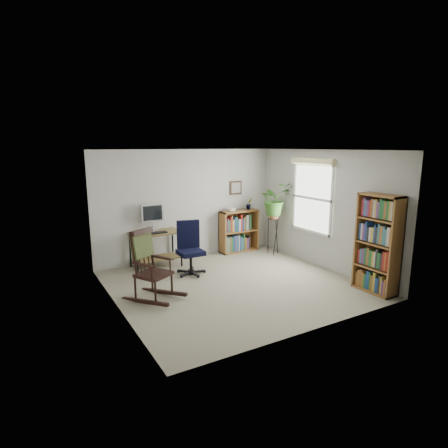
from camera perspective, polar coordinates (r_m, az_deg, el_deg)
floor at (r=6.90m, az=1.68°, el=-9.17°), size 4.20×4.00×0.00m
ceiling at (r=6.44m, az=1.81°, el=11.20°), size 4.20×4.00×0.00m
wall_back at (r=8.31m, az=-5.52°, el=2.98°), size 4.20×0.00×2.40m
wall_front at (r=5.02m, az=13.83°, el=-3.20°), size 4.20×0.00×2.40m
wall_left at (r=5.77m, az=-16.32°, el=-1.38°), size 0.00×4.00×2.40m
wall_right at (r=7.85m, az=14.91°, el=2.12°), size 0.00×4.00×2.40m
window at (r=8.01m, az=13.27°, el=3.83°), size 0.12×1.20×1.50m
desk at (r=7.89m, az=-10.34°, el=-3.83°), size 1.02×0.56×0.74m
monitor at (r=7.87m, az=-10.86°, el=0.96°), size 0.46×0.16×0.56m
keyboard at (r=7.68m, az=-10.14°, el=-1.31°), size 0.40×0.15×0.02m
office_chair at (r=7.28m, az=-5.12°, el=-3.69°), size 0.69×0.69×1.06m
rocking_chair at (r=6.18m, az=-10.72°, el=-6.12°), size 1.03×1.18×1.18m
low_bookshelf at (r=8.86m, az=2.30°, el=-1.07°), size 0.94×0.31×0.99m
tall_bookshelf at (r=6.84m, az=22.37°, el=-2.84°), size 0.32×0.74×1.69m
plant_stand at (r=8.71m, az=7.56°, el=-1.41°), size 0.33×0.33×0.98m
spider_plant at (r=8.52m, az=7.77°, el=6.15°), size 1.69×1.88×1.46m
potted_plant_small at (r=8.91m, az=3.82°, el=2.58°), size 0.13×0.24×0.11m
framed_picture at (r=8.81m, az=1.84°, el=5.54°), size 0.32×0.04×0.32m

